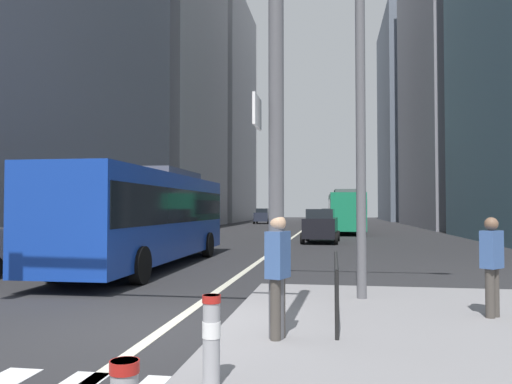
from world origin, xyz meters
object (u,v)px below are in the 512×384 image
Objects in this scene: bollard_left at (211,335)px; car_receding_near at (329,217)px; city_bus_red_receding at (345,210)px; pedestrian_walking at (492,262)px; city_bus_blue_oncoming at (147,213)px; car_oncoming_mid at (263,216)px; traffic_signal_gantry at (127,66)px; pedestrian_waiting at (278,269)px; street_lamp_post at (360,50)px; car_receding_far at (321,226)px.

car_receding_near is at bearing 89.27° from bollard_left.
pedestrian_walking is at bearing -86.88° from city_bus_red_receding.
city_bus_blue_oncoming is at bearing -106.06° from city_bus_red_receding.
car_oncoming_mid reaches higher than pedestrian_walking.
pedestrian_waiting is (2.29, -0.01, -3.01)m from traffic_signal_gantry.
city_bus_red_receding is at bearing 86.54° from bollard_left.
bollard_left is (-2.17, -35.83, -1.17)m from city_bus_red_receding.
city_bus_blue_oncoming is at bearing 140.24° from street_lamp_post.
city_bus_blue_oncoming is at bearing -86.62° from car_oncoming_mid.
city_bus_blue_oncoming is 6.55× the size of pedestrian_waiting.
pedestrian_walking is (1.74, -31.93, -0.75)m from city_bus_red_receding.
street_lamp_post is at bearing 71.25° from bollard_left.
traffic_signal_gantry is at bearing -92.73° from car_receding_near.
pedestrian_walking is at bearing -86.37° from car_receding_near.
traffic_signal_gantry is at bearing -161.36° from pedestrian_walking.
street_lamp_post is 4.74× the size of pedestrian_walking.
car_receding_near is at bearing 91.32° from street_lamp_post.
pedestrian_walking is at bearing -35.14° from street_lamp_post.
bollard_left is (-0.53, -23.86, -0.32)m from car_receding_far.
traffic_signal_gantry reaches higher than pedestrian_walking.
car_receding_far is at bearing 83.90° from traffic_signal_gantry.
traffic_signal_gantry is 0.84× the size of street_lamp_post.
car_receding_near is at bearing 87.27° from traffic_signal_gantry.
car_receding_far reaches higher than bollard_left.
city_bus_red_receding is 6.61× the size of pedestrian_waiting.
traffic_signal_gantry is at bearing -70.75° from city_bus_blue_oncoming.
car_receding_far is (8.29, -34.35, 0.00)m from car_oncoming_mid.
car_receding_far is at bearing 99.62° from pedestrian_walking.
pedestrian_waiting is 3.94m from pedestrian_walking.
traffic_signal_gantry is (3.16, -9.05, 2.31)m from city_bus_blue_oncoming.
car_receding_far is (-0.17, -30.70, -0.00)m from car_receding_near.
pedestrian_waiting is 1.04× the size of pedestrian_walking.
traffic_signal_gantry is 6.77m from pedestrian_walking.
city_bus_blue_oncoming is 2.61× the size of car_receding_near.
city_bus_red_receding reaches higher than car_receding_far.
car_oncoming_mid is 2.45× the size of pedestrian_walking.
pedestrian_waiting reaches higher than pedestrian_walking.
city_bus_blue_oncoming is 11.41m from pedestrian_walking.
car_receding_near is 0.65× the size of traffic_signal_gantry.
car_receding_near is (-1.47, 18.73, -0.85)m from city_bus_red_receding.
car_oncoming_mid is 0.94× the size of car_receding_near.
car_receding_far is (5.50, 12.84, -0.85)m from city_bus_blue_oncoming.
car_oncoming_mid is at bearing 93.38° from city_bus_blue_oncoming.
traffic_signal_gantry is 3.98× the size of pedestrian_walking.
city_bus_blue_oncoming is at bearing 114.30° from bollard_left.
city_bus_blue_oncoming is at bearing 109.25° from traffic_signal_gantry.
traffic_signal_gantry is 3.79m from pedestrian_waiting.
car_oncoming_mid is at bearing 100.28° from street_lamp_post.
car_receding_near is (8.45, -3.65, 0.00)m from car_oncoming_mid.
street_lamp_post is (3.64, 3.40, 1.14)m from traffic_signal_gantry.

